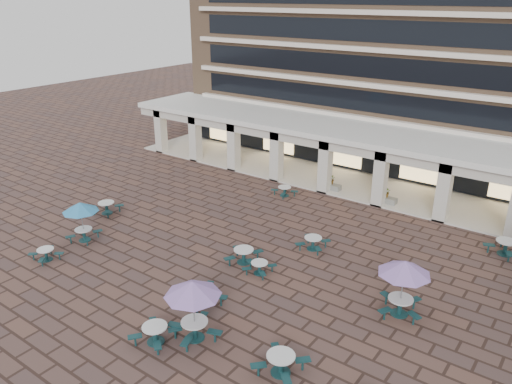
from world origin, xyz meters
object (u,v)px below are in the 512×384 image
picnic_table_1 (155,333)px  picnic_table_2 (203,294)px  planter_left (331,184)px  picnic_table_0 (46,253)px  planter_right (386,197)px

picnic_table_1 → picnic_table_2: size_ratio=0.85×
planter_left → picnic_table_0: bearing=-112.6°
picnic_table_0 → picnic_table_2: bearing=17.4°
picnic_table_1 → picnic_table_2: (-0.27, 3.28, 0.03)m
picnic_table_0 → picnic_table_1: bearing=-1.6°
picnic_table_2 → planter_right: planter_right is taller
picnic_table_1 → planter_right: planter_right is taller
picnic_table_0 → planter_left: 19.90m
planter_left → planter_right: planter_left is taller
picnic_table_2 → picnic_table_1: bearing=-63.1°
picnic_table_0 → planter_right: size_ratio=1.08×
picnic_table_1 → planter_left: bearing=88.8°
planter_right → picnic_table_1: bearing=-95.7°
picnic_table_0 → planter_right: (11.90, 18.38, 0.10)m
picnic_table_1 → planter_right: (1.96, 19.68, 0.02)m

